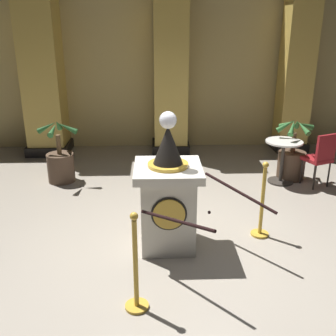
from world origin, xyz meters
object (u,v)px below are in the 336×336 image
(stanchion_near, at_px, (136,276))
(stanchion_far, at_px, (262,210))
(pedestal_clock, at_px, (168,197))
(cafe_table, at_px, (283,156))
(potted_palm_left, at_px, (60,163))
(cafe_chair_red, at_px, (321,155))
(potted_palm_right, at_px, (292,159))

(stanchion_near, relative_size, stanchion_far, 1.02)
(pedestal_clock, xyz_separation_m, stanchion_near, (-0.36, -1.19, -0.30))
(cafe_table, bearing_deg, stanchion_near, -126.90)
(pedestal_clock, xyz_separation_m, potted_palm_left, (-1.85, 2.27, -0.33))
(cafe_table, relative_size, cafe_chair_red, 0.80)
(pedestal_clock, height_order, stanchion_far, pedestal_clock)
(stanchion_far, bearing_deg, stanchion_near, -138.85)
(stanchion_near, height_order, stanchion_far, stanchion_near)
(stanchion_near, xyz_separation_m, potted_palm_right, (2.69, 3.46, -0.01))
(pedestal_clock, bearing_deg, cafe_chair_red, 34.73)
(stanchion_far, xyz_separation_m, potted_palm_right, (1.09, 2.06, -0.00))
(pedestal_clock, relative_size, stanchion_far, 1.67)
(stanchion_near, distance_m, potted_palm_left, 3.77)
(potted_palm_left, height_order, cafe_table, potted_palm_left)
(stanchion_far, height_order, potted_palm_left, potted_palm_left)
(potted_palm_left, distance_m, cafe_table, 3.95)
(potted_palm_right, height_order, cafe_table, potted_palm_right)
(cafe_table, height_order, cafe_chair_red, cafe_chair_red)
(stanchion_near, xyz_separation_m, potted_palm_left, (-1.49, 3.46, -0.03))
(cafe_chair_red, bearing_deg, cafe_table, 159.22)
(cafe_chair_red, bearing_deg, stanchion_near, -134.86)
(potted_palm_right, bearing_deg, pedestal_clock, -135.82)
(pedestal_clock, height_order, stanchion_near, pedestal_clock)
(stanchion_near, relative_size, potted_palm_left, 0.93)
(stanchion_far, bearing_deg, cafe_table, 65.50)
(pedestal_clock, height_order, cafe_chair_red, pedestal_clock)
(stanchion_near, distance_m, stanchion_far, 2.13)
(pedestal_clock, bearing_deg, cafe_table, 44.70)
(stanchion_far, distance_m, potted_palm_left, 3.72)
(potted_palm_right, relative_size, cafe_table, 1.49)
(potted_palm_left, bearing_deg, cafe_table, -2.77)
(stanchion_near, distance_m, cafe_table, 4.09)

